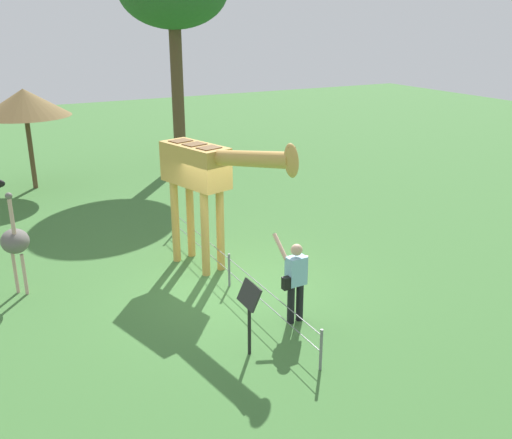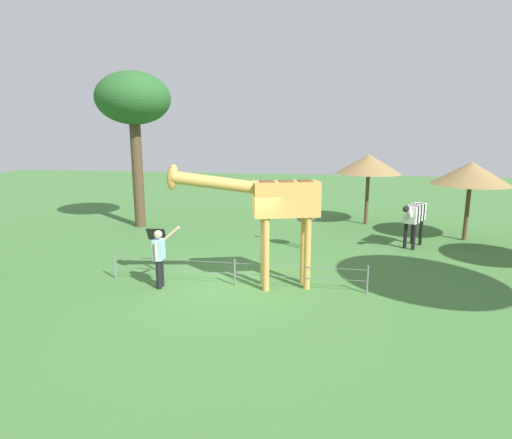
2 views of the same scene
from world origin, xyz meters
name	(u,v)px [view 1 (image 1 of 2)]	position (x,y,z in m)	size (l,w,h in m)	color
ground_plane	(226,287)	(0.00, 0.00, 0.00)	(60.00, 60.00, 0.00)	#427538
giraffe	(205,174)	(-1.03, 0.02, 2.27)	(3.89, 1.54, 3.34)	gold
visitor	(295,278)	(1.94, 0.53, 0.90)	(0.67, 0.58, 1.67)	black
ostrich	(15,241)	(-1.71, -3.92, 1.18)	(0.70, 0.56, 2.25)	#CC9E93
shade_hut_far	(24,103)	(-9.88, -2.56, 2.87)	(2.89, 2.89, 3.32)	brown
info_sign	(249,305)	(2.54, -0.74, 0.95)	(0.56, 0.21, 1.32)	black
wire_fence	(229,269)	(0.00, 0.08, 0.40)	(7.05, 0.05, 0.75)	slate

